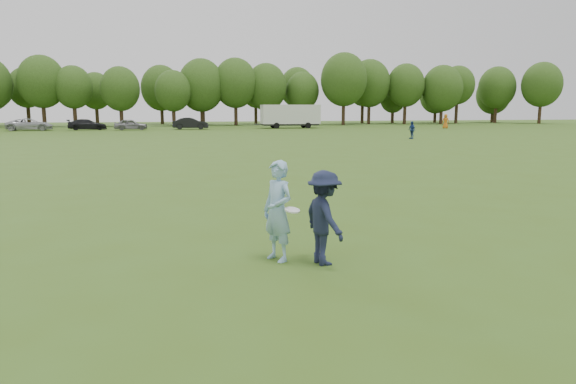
% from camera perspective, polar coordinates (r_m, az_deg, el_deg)
% --- Properties ---
extents(ground, '(200.00, 200.00, 0.00)m').
position_cam_1_polar(ground, '(9.43, 1.89, -7.35)').
color(ground, '#3C5919').
rests_on(ground, ground).
extents(thrower, '(0.70, 0.78, 1.80)m').
position_cam_1_polar(thrower, '(9.10, -1.14, -2.12)').
color(thrower, '#8CB8D9').
rests_on(thrower, ground).
extents(defender, '(0.82, 1.17, 1.65)m').
position_cam_1_polar(defender, '(8.92, 4.05, -2.87)').
color(defender, '#191F38').
rests_on(defender, ground).
extents(player_far_b, '(0.52, 0.97, 1.56)m').
position_cam_1_polar(player_far_b, '(47.57, 13.59, 6.71)').
color(player_far_b, navy).
rests_on(player_far_b, ground).
extents(player_far_c, '(1.14, 1.06, 1.96)m').
position_cam_1_polar(player_far_c, '(72.94, 17.11, 7.52)').
color(player_far_c, '#C76617').
rests_on(player_far_c, ground).
extents(car_c, '(5.55, 2.97, 1.48)m').
position_cam_1_polar(car_c, '(70.95, -26.77, 6.71)').
color(car_c, '#ABACB0').
rests_on(car_c, ground).
extents(car_d, '(4.91, 2.52, 1.36)m').
position_cam_1_polar(car_d, '(70.08, -21.42, 6.99)').
color(car_d, black).
rests_on(car_d, ground).
extents(car_e, '(4.16, 1.87, 1.39)m').
position_cam_1_polar(car_e, '(67.99, -17.07, 7.18)').
color(car_e, slate).
rests_on(car_e, ground).
extents(car_f, '(4.71, 1.95, 1.52)m').
position_cam_1_polar(car_f, '(68.47, -10.77, 7.49)').
color(car_f, black).
rests_on(car_f, ground).
extents(field_cone, '(0.28, 0.28, 0.30)m').
position_cam_1_polar(field_cone, '(62.17, 13.53, 6.67)').
color(field_cone, orange).
rests_on(field_cone, ground).
extents(disc_in_play, '(0.30, 0.30, 0.09)m').
position_cam_1_polar(disc_in_play, '(8.85, 0.47, -2.02)').
color(disc_in_play, white).
rests_on(disc_in_play, ground).
extents(cargo_trailer, '(9.00, 2.75, 3.20)m').
position_cam_1_polar(cargo_trailer, '(71.42, 0.26, 8.53)').
color(cargo_trailer, silver).
rests_on(cargo_trailer, ground).
extents(treeline, '(130.35, 18.39, 11.74)m').
position_cam_1_polar(treeline, '(85.86, -9.70, 11.52)').
color(treeline, '#332114').
rests_on(treeline, ground).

